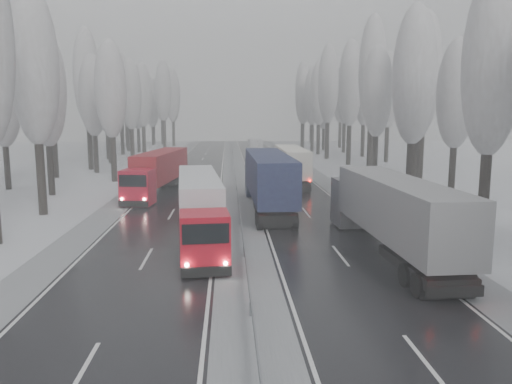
{
  "coord_description": "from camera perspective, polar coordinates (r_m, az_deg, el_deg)",
  "views": [
    {
      "loc": [
        -0.82,
        -14.08,
        7.66
      ],
      "look_at": [
        1.12,
        20.81,
        2.2
      ],
      "focal_mm": 35.0,
      "sensor_mm": 36.0,
      "label": 1
    }
  ],
  "objects": [
    {
      "name": "tree_58",
      "position": [
        41.35,
        -24.06,
        12.91
      ],
      "size": [
        3.6,
        3.6,
        17.21
      ],
      "color": "black",
      "rests_on": "ground"
    },
    {
      "name": "tree_35",
      "position": [
        117.33,
        9.67,
        10.76
      ],
      "size": [
        3.6,
        3.6,
        18.25
      ],
      "color": "black",
      "rests_on": "ground"
    },
    {
      "name": "tree_16",
      "position": [
        33.84,
        25.48,
        13.14
      ],
      "size": [
        3.6,
        3.6,
        16.53
      ],
      "color": "black",
      "rests_on": "ground"
    },
    {
      "name": "tree_78",
      "position": [
        130.56,
        -10.75,
        10.89
      ],
      "size": [
        3.6,
        3.6,
        19.55
      ],
      "color": "black",
      "rests_on": "ground"
    },
    {
      "name": "tree_67",
      "position": [
        82.64,
        -16.59,
        10.85
      ],
      "size": [
        3.6,
        3.6,
        17.09
      ],
      "color": "black",
      "rests_on": "ground"
    },
    {
      "name": "carriageway_right",
      "position": [
        45.15,
        4.58,
        -0.9
      ],
      "size": [
        7.5,
        200.0,
        0.03
      ],
      "primitive_type": "cube",
      "color": "black",
      "rests_on": "ground"
    },
    {
      "name": "tree_23",
      "position": [
        68.11,
        17.8,
        9.39
      ],
      "size": [
        3.6,
        3.6,
        13.55
      ],
      "color": "black",
      "rests_on": "ground"
    },
    {
      "name": "box_truck_distant",
      "position": [
        98.21,
        -0.11,
        5.28
      ],
      "size": [
        2.66,
        7.93,
        2.93
      ],
      "rotation": [
        0.0,
        0.0,
        0.03
      ],
      "color": "silver",
      "rests_on": "ground"
    },
    {
      "name": "tree_34",
      "position": [
        111.69,
        5.43,
        10.74
      ],
      "size": [
        3.6,
        3.6,
        17.63
      ],
      "color": "black",
      "rests_on": "ground"
    },
    {
      "name": "ground",
      "position": [
        16.05,
        0.14,
        -19.63
      ],
      "size": [
        260.0,
        260.0,
        0.0
      ],
      "primitive_type": "plane",
      "color": "silver",
      "rests_on": "ground"
    },
    {
      "name": "tree_38",
      "position": [
        132.32,
        5.4,
        10.54
      ],
      "size": [
        3.6,
        3.6,
        17.97
      ],
      "color": "black",
      "rests_on": "ground"
    },
    {
      "name": "tree_19",
      "position": [
        49.73,
        21.96,
        10.27
      ],
      "size": [
        3.6,
        3.6,
        14.57
      ],
      "color": "black",
      "rests_on": "ground"
    },
    {
      "name": "tree_74",
      "position": [
        114.41,
        -10.55,
        11.24
      ],
      "size": [
        3.6,
        3.6,
        19.68
      ],
      "color": "black",
      "rests_on": "ground"
    },
    {
      "name": "tree_62",
      "position": [
        59.34,
        -16.28,
        11.13
      ],
      "size": [
        3.6,
        3.6,
        16.04
      ],
      "color": "black",
      "rests_on": "ground"
    },
    {
      "name": "tree_77",
      "position": [
        128.2,
        -11.81,
        9.41
      ],
      "size": [
        3.6,
        3.6,
        14.32
      ],
      "color": "black",
      "rests_on": "ground"
    },
    {
      "name": "tree_64",
      "position": [
        69.07,
        -18.12,
        10.35
      ],
      "size": [
        3.6,
        3.6,
        15.42
      ],
      "color": "black",
      "rests_on": "ground"
    },
    {
      "name": "tree_22",
      "position": [
        62.34,
        13.7,
        11.01
      ],
      "size": [
        3.6,
        3.6,
        15.86
      ],
      "color": "black",
      "rests_on": "ground"
    },
    {
      "name": "tree_71",
      "position": [
        99.48,
        -15.25,
        11.43
      ],
      "size": [
        3.6,
        3.6,
        19.61
      ],
      "color": "black",
      "rests_on": "ground"
    },
    {
      "name": "tree_68",
      "position": [
        84.72,
        -14.16,
        10.7
      ],
      "size": [
        3.6,
        3.6,
        16.65
      ],
      "color": "black",
      "rests_on": "ground"
    },
    {
      "name": "tree_32",
      "position": [
        104.81,
        6.51,
        10.75
      ],
      "size": [
        3.6,
        3.6,
        17.33
      ],
      "color": "black",
      "rests_on": "ground"
    },
    {
      "name": "truck_red_red",
      "position": [
        49.2,
        -11.07,
        2.53
      ],
      "size": [
        4.44,
        15.88,
        4.04
      ],
      "rotation": [
        0.0,
        0.0,
        -0.13
      ],
      "color": "#B30A1F",
      "rests_on": "ground"
    },
    {
      "name": "carriageway_left",
      "position": [
        44.95,
        -8.8,
        -1.02
      ],
      "size": [
        7.5,
        200.0,
        0.03
      ],
      "primitive_type": "cube",
      "color": "black",
      "rests_on": "ground"
    },
    {
      "name": "tree_28",
      "position": [
        87.87,
        8.26,
        12.04
      ],
      "size": [
        3.6,
        3.6,
        19.62
      ],
      "color": "black",
      "rests_on": "ground"
    },
    {
      "name": "tree_72",
      "position": [
        104.22,
        -13.4,
        9.8
      ],
      "size": [
        3.6,
        3.6,
        15.11
      ],
      "color": "black",
      "rests_on": "ground"
    },
    {
      "name": "tree_33",
      "position": [
        109.26,
        7.78,
        9.64
      ],
      "size": [
        3.6,
        3.6,
        14.33
      ],
      "color": "black",
      "rests_on": "ground"
    },
    {
      "name": "tree_31",
      "position": [
        102.56,
        10.13,
        11.15
      ],
      "size": [
        3.6,
        3.6,
        18.58
      ],
      "color": "black",
      "rests_on": "ground"
    },
    {
      "name": "truck_red_white",
      "position": [
        30.9,
        -6.49,
        -1.25
      ],
      "size": [
        3.74,
        15.19,
        3.86
      ],
      "rotation": [
        0.0,
        0.0,
        0.09
      ],
      "color": "#B60A1A",
      "rests_on": "ground"
    },
    {
      "name": "tree_69",
      "position": [
        89.72,
        -16.81,
        11.57
      ],
      "size": [
        3.6,
        3.6,
        19.35
      ],
      "color": "black",
      "rests_on": "ground"
    },
    {
      "name": "truck_blue_box",
      "position": [
        40.02,
        1.31,
        1.73
      ],
      "size": [
        3.12,
        17.96,
        4.59
      ],
      "rotation": [
        0.0,
        0.0,
        0.02
      ],
      "color": "#1B2345",
      "rests_on": "ground"
    },
    {
      "name": "tree_21",
      "position": [
        57.38,
        18.71,
        12.76
      ],
      "size": [
        3.6,
        3.6,
        18.62
      ],
      "color": "black",
      "rests_on": "ground"
    },
    {
      "name": "tree_20",
      "position": [
        52.74,
        17.95,
        11.16
      ],
      "size": [
        3.6,
        3.6,
        15.71
      ],
      "color": "black",
      "rests_on": "ground"
    },
    {
      "name": "tree_37",
      "position": [
        126.73,
        8.24,
        10.1
      ],
      "size": [
        3.6,
        3.6,
        16.37
      ],
      "color": "black",
      "rests_on": "ground"
    },
    {
      "name": "tree_18",
      "position": [
        43.98,
        17.64,
        12.44
      ],
      "size": [
        3.6,
        3.6,
        16.58
      ],
      "color": "black",
      "rests_on": "ground"
    },
    {
      "name": "tree_24",
      "position": [
        67.96,
        13.17,
        13.32
      ],
      "size": [
        3.6,
        3.6,
        20.49
      ],
      "color": "black",
      "rests_on": "ground"
    },
    {
      "name": "tree_25",
      "position": [
        73.86,
        17.53,
        12.25
      ],
      "size": [
        3.6,
        3.6,
        19.44
      ],
      "color": "black",
      "rests_on": "ground"
    },
    {
      "name": "tree_76",
      "position": [
        123.58,
        -9.5,
        10.75
      ],
      "size": [
        3.6,
        3.6,
        18.55
      ],
      "color": "black",
      "rests_on": "ground"
    },
    {
      "name": "tree_26",
      "position": [
        77.69,
        10.74,
        12.01
      ],
      "size": [
        3.6,
        3.6,
        18.78
      ],
      "color": "black",
      "rests_on": "ground"
    },
    {
      "name": "truck_cream_box",
      "position": [
        55.46,
        3.94,
        3.38
      ],
      "size": [
        2.55,
        15.83,
        4.05
      ],
      "rotation": [
        0.0,
        0.0,
        -0.0
      ],
      "color": "#B4B2A0",
      "rests_on": "ground"
    },
    {
      "name": "truck_grey_tarp",
      "position": [
        28.32,
        15.01,
        -1.91
      ],
      "size": [
        3.24,
        16.84,
        4.3
      ],
      "rotation": [
        0.0,
        0.0,
        0.04
      ],
      "color": "#56575C",
      "rests_on": "ground"
    },
    {
      "name": "tree_65",
      "position": [
        73.52,
        -18.79,
        12.23
      ],
      "size": [
        3.6,
        3.6,
        19.48
      ],
      "color": "black",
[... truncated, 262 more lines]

